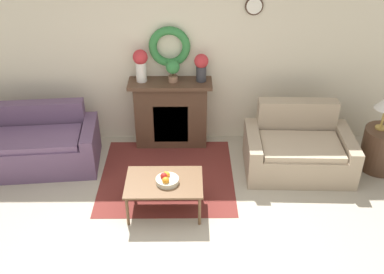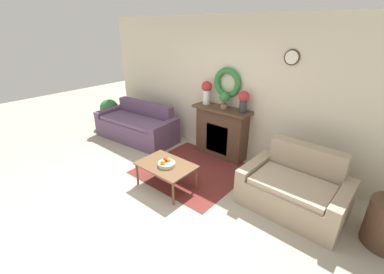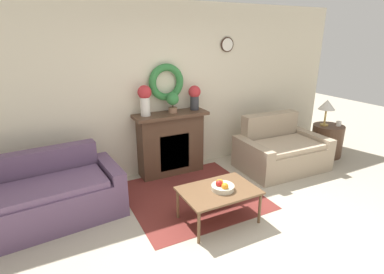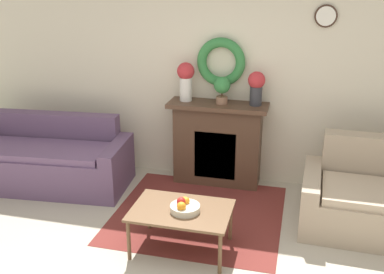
# 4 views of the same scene
# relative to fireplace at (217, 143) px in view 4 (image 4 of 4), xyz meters

# --- Properties ---
(floor_rug) EXTENTS (1.80, 1.73, 0.01)m
(floor_rug) POSITION_rel_fireplace_xyz_m (-0.04, -0.85, -0.52)
(floor_rug) COLOR maroon
(floor_rug) RESTS_ON ground_plane
(wall_back) EXTENTS (6.80, 0.18, 2.70)m
(wall_back) POSITION_rel_fireplace_xyz_m (0.04, 0.20, 0.83)
(wall_back) COLOR beige
(wall_back) RESTS_ON ground_plane
(fireplace) EXTENTS (1.19, 0.41, 1.03)m
(fireplace) POSITION_rel_fireplace_xyz_m (0.00, 0.00, 0.00)
(fireplace) COLOR #4C3323
(fireplace) RESTS_ON ground_plane
(couch_left) EXTENTS (2.02, 1.03, 0.83)m
(couch_left) POSITION_rel_fireplace_xyz_m (-2.00, -0.56, -0.21)
(couch_left) COLOR #604766
(couch_left) RESTS_ON ground_plane
(loveseat_right) EXTENTS (1.46, 1.00, 0.89)m
(loveseat_right) POSITION_rel_fireplace_xyz_m (1.76, -0.67, -0.22)
(loveseat_right) COLOR tan
(loveseat_right) RESTS_ON ground_plane
(coffee_table) EXTENTS (0.92, 0.63, 0.43)m
(coffee_table) POSITION_rel_fireplace_xyz_m (-0.04, -1.54, -0.13)
(coffee_table) COLOR brown
(coffee_table) RESTS_ON ground_plane
(fruit_bowl) EXTENTS (0.28, 0.28, 0.12)m
(fruit_bowl) POSITION_rel_fireplace_xyz_m (-0.00, -1.56, -0.05)
(fruit_bowl) COLOR beige
(fruit_bowl) RESTS_ON coffee_table
(vase_on_mantel_left) EXTENTS (0.21, 0.21, 0.46)m
(vase_on_mantel_left) POSITION_rel_fireplace_xyz_m (-0.40, 0.01, 0.78)
(vase_on_mantel_left) COLOR silver
(vase_on_mantel_left) RESTS_ON fireplace
(vase_on_mantel_right) EXTENTS (0.20, 0.20, 0.40)m
(vase_on_mantel_right) POSITION_rel_fireplace_xyz_m (0.44, 0.01, 0.74)
(vase_on_mantel_right) COLOR #2D2D33
(vase_on_mantel_right) RESTS_ON fireplace
(potted_plant_on_mantel) EXTENTS (0.20, 0.20, 0.32)m
(potted_plant_on_mantel) POSITION_rel_fireplace_xyz_m (0.05, -0.01, 0.70)
(potted_plant_on_mantel) COLOR #8E664C
(potted_plant_on_mantel) RESTS_ON fireplace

